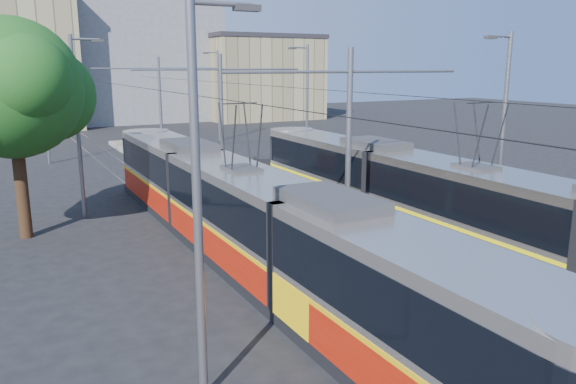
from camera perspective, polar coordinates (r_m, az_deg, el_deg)
ground at (r=15.04m, az=23.64°, el=-14.89°), size 160.00×160.00×0.00m
platform at (r=28.02m, az=-4.33°, el=-0.82°), size 4.00×50.00×0.30m
tactile_strip_left at (r=27.46m, az=-7.11°, el=-0.84°), size 0.70×50.00×0.01m
tactile_strip_right at (r=28.58m, az=-1.67°, el=-0.20°), size 0.70×50.00×0.01m
rails at (r=28.06m, az=-4.33°, el=-1.09°), size 8.71×70.00×0.03m
tram_left at (r=19.14m, az=-4.68°, el=-2.43°), size 2.43×27.75×5.50m
tram_right at (r=20.42m, az=18.25°, el=-1.65°), size 2.43×28.47×5.50m
catenary at (r=24.76m, az=-1.83°, el=7.68°), size 9.20×70.00×7.00m
street_lamps at (r=31.06m, az=-7.44°, el=7.98°), size 15.18×38.22×8.00m
shelter at (r=26.06m, az=-2.65°, el=1.20°), size 0.86×1.15×2.28m
tree at (r=24.10m, az=-25.49°, el=9.30°), size 5.87×5.43×8.53m
building_centre at (r=73.96m, az=-15.14°, el=13.62°), size 18.36×14.28×16.74m
building_right at (r=72.86m, az=-2.89°, el=11.57°), size 14.28×10.20×10.44m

